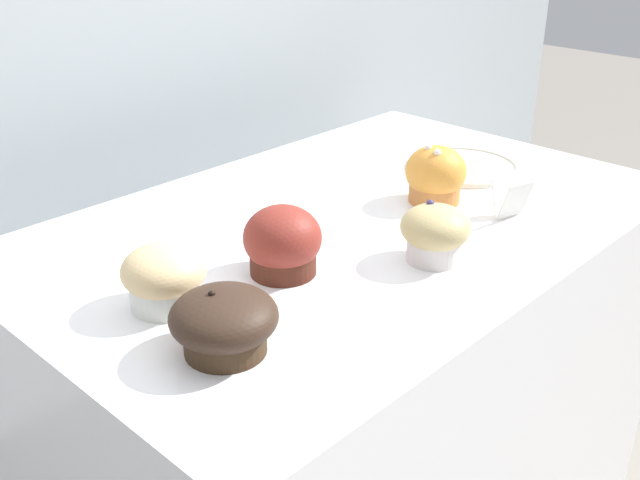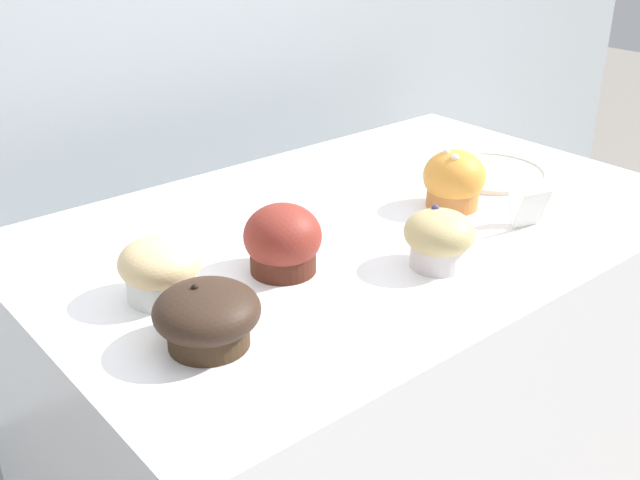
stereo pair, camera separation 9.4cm
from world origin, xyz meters
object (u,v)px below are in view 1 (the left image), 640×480
Objects in this scene: muffin_back_right at (435,176)px; muffin_front_left at (283,243)px; muffin_front_center at (224,322)px; serving_plate at (461,166)px; muffin_front_right at (164,277)px; muffin_back_left at (435,233)px.

muffin_back_right is 0.95× the size of muffin_front_left.
muffin_front_center is 0.19m from muffin_front_left.
muffin_front_left is at bearing -179.84° from muffin_back_right.
muffin_front_center is 0.60× the size of serving_plate.
muffin_front_left is 1.00× the size of muffin_front_right.
muffin_back_right is at bearing 9.82° from muffin_front_center.
muffin_front_right is at bearing 83.73° from muffin_front_center.
muffin_front_center is at bearing -170.18° from muffin_back_right.
muffin_front_right reaches higher than serving_plate.
muffin_back_left is at bearing -5.80° from muffin_front_center.
muffin_back_left is 0.92× the size of muffin_front_left.
serving_plate is (0.65, 0.14, -0.03)m from muffin_front_center.
muffin_back_left is 0.35m from muffin_front_right.
serving_plate is at bearing 28.16° from muffin_back_left.
muffin_back_right is at bearing -161.21° from serving_plate.
muffin_back_right is 0.49× the size of serving_plate.
muffin_front_left reaches higher than serving_plate.
serving_plate is at bearing 12.02° from muffin_front_center.
muffin_front_center is at bearing -167.98° from serving_plate.
muffin_front_center is at bearing 174.20° from muffin_back_left.
muffin_back_right is 0.33m from muffin_front_left.
muffin_front_center is 0.67m from serving_plate.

